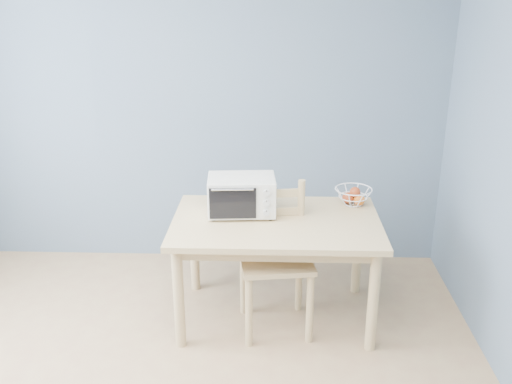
{
  "coord_description": "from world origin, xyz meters",
  "views": [
    {
      "loc": [
        0.63,
        -2.24,
        2.27
      ],
      "look_at": [
        0.51,
        1.34,
        0.93
      ],
      "focal_mm": 40.0,
      "sensor_mm": 36.0,
      "label": 1
    }
  ],
  "objects_px": {
    "dining_table": "(276,234)",
    "toaster_oven": "(239,195)",
    "dining_chair": "(275,260)",
    "fruit_basket": "(354,196)"
  },
  "relations": [
    {
      "from": "dining_table",
      "to": "toaster_oven",
      "type": "bearing_deg",
      "value": 159.31
    },
    {
      "from": "dining_chair",
      "to": "fruit_basket",
      "type": "bearing_deg",
      "value": 26.42
    },
    {
      "from": "dining_table",
      "to": "dining_chair",
      "type": "relative_size",
      "value": 1.4
    },
    {
      "from": "dining_chair",
      "to": "toaster_oven",
      "type": "bearing_deg",
      "value": 135.89
    },
    {
      "from": "toaster_oven",
      "to": "fruit_basket",
      "type": "height_order",
      "value": "toaster_oven"
    },
    {
      "from": "dining_table",
      "to": "fruit_basket",
      "type": "relative_size",
      "value": 4.02
    },
    {
      "from": "toaster_oven",
      "to": "dining_chair",
      "type": "distance_m",
      "value": 0.5
    },
    {
      "from": "toaster_oven",
      "to": "fruit_basket",
      "type": "distance_m",
      "value": 0.84
    },
    {
      "from": "dining_table",
      "to": "toaster_oven",
      "type": "distance_m",
      "value": 0.37
    },
    {
      "from": "toaster_oven",
      "to": "fruit_basket",
      "type": "xyz_separation_m",
      "value": [
        0.81,
        0.2,
        -0.07
      ]
    }
  ]
}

